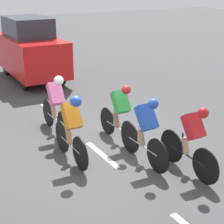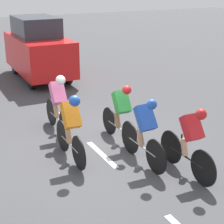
# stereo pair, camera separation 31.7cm
# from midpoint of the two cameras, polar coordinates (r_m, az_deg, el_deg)

# --- Properties ---
(ground_plane) EXTENTS (60.00, 60.00, 0.00)m
(ground_plane) POSITION_cam_midpoint_polar(r_m,az_deg,el_deg) (8.60, -3.84, -5.43)
(ground_plane) COLOR #424244
(lane_stripe_mid) EXTENTS (0.12, 1.40, 0.01)m
(lane_stripe_mid) POSITION_cam_midpoint_polar(r_m,az_deg,el_deg) (8.27, -2.62, -6.48)
(lane_stripe_mid) COLOR white
(lane_stripe_mid) RESTS_ON ground
(lane_stripe_far) EXTENTS (0.12, 1.40, 0.01)m
(lane_stripe_far) POSITION_cam_midpoint_polar(r_m,az_deg,el_deg) (11.00, -10.15, 0.13)
(lane_stripe_far) COLOR white
(lane_stripe_far) RESTS_ON ground
(cyclist_pink) EXTENTS (0.34, 1.73, 1.53)m
(cyclist_pink) POSITION_cam_midpoint_polar(r_m,az_deg,el_deg) (9.16, -9.55, 1.35)
(cyclist_pink) COLOR black
(cyclist_pink) RESTS_ON ground
(cyclist_orange) EXTENTS (0.33, 1.67, 1.52)m
(cyclist_orange) POSITION_cam_midpoint_polar(r_m,az_deg,el_deg) (7.70, -7.35, -2.26)
(cyclist_orange) COLOR black
(cyclist_orange) RESTS_ON ground
(cyclist_green) EXTENTS (0.34, 1.70, 1.45)m
(cyclist_green) POSITION_cam_midpoint_polar(r_m,az_deg,el_deg) (8.56, 0.13, -0.07)
(cyclist_green) COLOR black
(cyclist_green) RESTS_ON ground
(cyclist_red) EXTENTS (0.33, 1.73, 1.45)m
(cyclist_red) POSITION_cam_midpoint_polar(r_m,az_deg,el_deg) (7.34, 10.79, -4.00)
(cyclist_red) COLOR black
(cyclist_red) RESTS_ON ground
(cyclist_blue) EXTENTS (0.33, 1.75, 1.49)m
(cyclist_blue) POSITION_cam_midpoint_polar(r_m,az_deg,el_deg) (7.61, 3.91, -2.67)
(cyclist_blue) COLOR black
(cyclist_blue) RESTS_ON ground
(support_car) EXTENTS (1.70, 3.87, 2.29)m
(support_car) POSITION_cam_midpoint_polar(r_m,az_deg,el_deg) (14.35, -12.94, 9.28)
(support_car) COLOR black
(support_car) RESTS_ON ground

